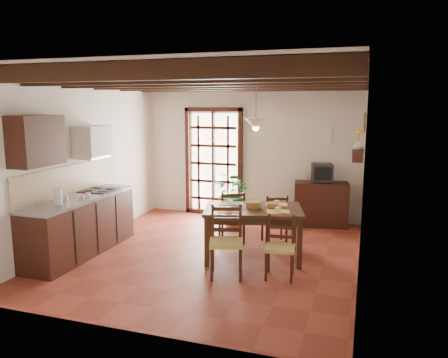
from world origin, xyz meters
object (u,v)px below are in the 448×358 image
at_px(dining_table, 253,214).
at_px(sideboard, 321,204).
at_px(kitchen_counter, 81,225).
at_px(potted_plant, 233,196).
at_px(chair_far_left, 232,226).
at_px(pendant_lamp, 256,123).
at_px(chair_near_left, 226,255).
at_px(chair_near_right, 280,258).
at_px(crt_tv, 322,172).
at_px(chair_far_right, 274,228).

relative_size(dining_table, sideboard, 1.62).
xyz_separation_m(kitchen_counter, potted_plant, (1.78, 2.41, 0.10)).
height_order(chair_far_left, pendant_lamp, pendant_lamp).
height_order(chair_near_left, chair_far_left, chair_near_left).
relative_size(chair_near_right, crt_tv, 1.89).
bearing_deg(chair_near_right, chair_far_right, 98.24).
distance_m(kitchen_counter, chair_far_left, 2.47).
xyz_separation_m(chair_near_right, chair_far_right, (-0.37, 1.45, 0.00)).
bearing_deg(pendant_lamp, potted_plant, 117.23).
distance_m(dining_table, chair_far_left, 0.92).
height_order(kitchen_counter, dining_table, kitchen_counter).
xyz_separation_m(chair_near_left, potted_plant, (-0.69, 2.58, 0.26)).
height_order(potted_plant, pendant_lamp, pendant_lamp).
height_order(chair_near_right, chair_far_left, chair_far_left).
height_order(chair_near_left, crt_tv, crt_tv).
xyz_separation_m(chair_near_left, pendant_lamp, (0.17, 0.92, 1.77)).
relative_size(chair_near_right, sideboard, 0.84).
relative_size(kitchen_counter, chair_far_right, 2.63).
xyz_separation_m(chair_far_left, sideboard, (1.34, 1.54, 0.14)).
distance_m(crt_tv, potted_plant, 1.78).
xyz_separation_m(chair_far_left, pendant_lamp, (0.54, -0.53, 1.79)).
height_order(kitchen_counter, pendant_lamp, pendant_lamp).
bearing_deg(pendant_lamp, chair_far_left, 135.26).
bearing_deg(pendant_lamp, chair_far_right, 76.77).
relative_size(kitchen_counter, chair_far_left, 2.44).
distance_m(chair_near_left, chair_near_right, 0.73).
xyz_separation_m(chair_far_left, chair_far_right, (0.71, 0.18, -0.02)).
height_order(crt_tv, potted_plant, potted_plant).
bearing_deg(kitchen_counter, chair_near_left, -3.82).
xyz_separation_m(dining_table, crt_tv, (0.80, 2.17, 0.36)).
height_order(kitchen_counter, potted_plant, potted_plant).
relative_size(potted_plant, pendant_lamp, 2.68).
height_order(dining_table, potted_plant, potted_plant).
bearing_deg(kitchen_counter, chair_far_left, 31.46).
distance_m(chair_far_right, crt_tv, 1.69).
xyz_separation_m(dining_table, sideboard, (0.80, 2.17, -0.26)).
distance_m(kitchen_counter, chair_far_right, 3.17).
bearing_deg(chair_near_right, crt_tv, 78.44).
distance_m(chair_far_right, potted_plant, 1.43).
bearing_deg(crt_tv, sideboard, 78.60).
bearing_deg(dining_table, chair_far_right, 63.82).
bearing_deg(chair_near_right, sideboard, 78.45).
distance_m(chair_near_left, pendant_lamp, 2.00).
distance_m(dining_table, sideboard, 2.33).
distance_m(dining_table, crt_tv, 2.34).
distance_m(crt_tv, pendant_lamp, 2.44).
bearing_deg(sideboard, chair_near_right, -103.82).
height_order(kitchen_counter, sideboard, kitchen_counter).
bearing_deg(chair_near_left, kitchen_counter, 159.18).
xyz_separation_m(chair_far_left, crt_tv, (1.34, 1.54, 0.76)).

